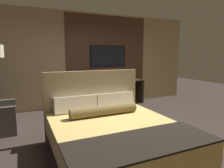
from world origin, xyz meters
The scene contains 7 objects.
ground_plane centered at (0.00, 0.00, 0.00)m, with size 16.00×16.00×0.00m, color #332823.
wall_back_tv_panel centered at (0.11, 2.59, 1.40)m, with size 7.20×0.09×2.80m.
bed centered at (-0.57, -0.65, 0.33)m, with size 1.83×2.13×1.26m.
desk centered at (0.70, 2.33, 0.52)m, with size 2.13×0.49×0.76m.
tv centered at (0.70, 2.52, 1.51)m, with size 1.17×0.04×0.66m.
desk_chair centered at (0.50, 1.85, 0.54)m, with size 0.53×0.53×0.90m.
vase_tall centered at (-0.07, 2.28, 0.89)m, with size 0.14×0.14×0.26m.
Camera 1 is at (-1.81, -3.26, 1.56)m, focal length 32.00 mm.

